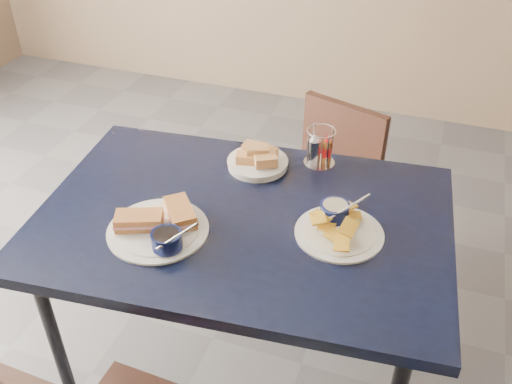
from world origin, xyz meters
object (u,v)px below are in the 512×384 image
(chair_far, at_px, (324,182))
(sandwich_plate, at_px, (160,226))
(condiment_caddy, at_px, (319,149))
(dining_table, at_px, (243,231))
(bread_basket, at_px, (258,160))
(plantain_plate, at_px, (337,224))

(chair_far, relative_size, sandwich_plate, 2.50)
(chair_far, xyz_separation_m, condiment_caddy, (0.03, -0.31, 0.35))
(dining_table, xyz_separation_m, bread_basket, (-0.05, 0.28, 0.09))
(plantain_plate, height_order, bread_basket, plantain_plate)
(sandwich_plate, height_order, bread_basket, sandwich_plate)
(dining_table, distance_m, condiment_caddy, 0.41)
(sandwich_plate, distance_m, condiment_caddy, 0.63)
(bread_basket, xyz_separation_m, condiment_caddy, (0.19, 0.09, 0.03))
(chair_far, distance_m, sandwich_plate, 0.94)
(dining_table, height_order, chair_far, chair_far)
(plantain_plate, bearing_deg, dining_table, -173.66)
(dining_table, xyz_separation_m, sandwich_plate, (-0.20, -0.15, 0.09))
(chair_far, bearing_deg, dining_table, -99.45)
(dining_table, xyz_separation_m, chair_far, (0.11, 0.67, -0.23))
(chair_far, relative_size, condiment_caddy, 5.84)
(condiment_caddy, bearing_deg, bread_basket, -154.75)
(chair_far, height_order, plantain_plate, plantain_plate)
(plantain_plate, relative_size, bread_basket, 1.27)
(chair_far, height_order, sandwich_plate, sandwich_plate)
(bread_basket, bearing_deg, dining_table, -80.41)
(dining_table, bearing_deg, sandwich_plate, -142.72)
(dining_table, distance_m, chair_far, 0.72)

